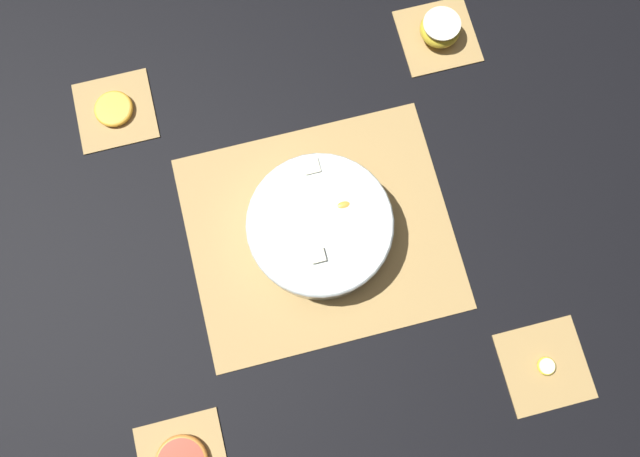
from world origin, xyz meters
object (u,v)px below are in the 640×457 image
fruit_salad_bowl (320,226)px  banana_coin_single (546,366)px  orange_slice_whole (114,109)px  apple_half (440,29)px

fruit_salad_bowl → banana_coin_single: bearing=134.5°
orange_slice_whole → fruit_salad_bowl: bearing=134.5°
orange_slice_whole → banana_coin_single: bearing=134.5°
fruit_salad_bowl → orange_slice_whole: bearing=-45.5°
apple_half → banana_coin_single: 0.61m
apple_half → orange_slice_whole: (0.60, -0.00, -0.02)m
orange_slice_whole → banana_coin_single: size_ratio=2.29×
orange_slice_whole → apple_half: bearing=180.0°
fruit_salad_bowl → apple_half: bearing=-134.6°
banana_coin_single → apple_half: bearing=-90.0°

